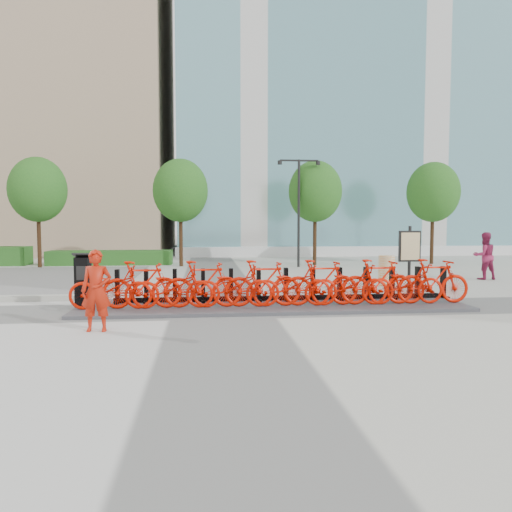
{
  "coord_description": "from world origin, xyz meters",
  "views": [
    {
      "loc": [
        -0.41,
        -11.98,
        2.15
      ],
      "look_at": [
        1.0,
        1.5,
        1.2
      ],
      "focal_mm": 35.0,
      "sensor_mm": 36.0,
      "label": 1
    }
  ],
  "objects": [
    {
      "name": "glass_building",
      "position": [
        14.0,
        26.0,
        12.0
      ],
      "size": [
        32.0,
        16.0,
        24.0
      ],
      "primitive_type": "cube",
      "color": "teal",
      "rests_on": "ground"
    },
    {
      "name": "ground",
      "position": [
        0.0,
        0.0,
        0.0
      ],
      "size": [
        120.0,
        120.0,
        0.0
      ],
      "primitive_type": "plane",
      "color": "#A7A698"
    },
    {
      "name": "bike_4",
      "position": [
        0.28,
        -0.05,
        0.59
      ],
      "size": [
        1.93,
        0.67,
        1.02
      ],
      "primitive_type": "imported",
      "rotation": [
        0.0,
        0.0,
        1.57
      ],
      "color": "red",
      "rests_on": "dock_pad"
    },
    {
      "name": "dock_pad",
      "position": [
        1.3,
        0.3,
        0.04
      ],
      "size": [
        9.6,
        2.4,
        0.08
      ],
      "primitive_type": "cube",
      "color": "#444449",
      "rests_on": "ground"
    },
    {
      "name": "bike_2",
      "position": [
        -1.16,
        -0.05,
        0.59
      ],
      "size": [
        1.93,
        0.67,
        1.02
      ],
      "primitive_type": "imported",
      "rotation": [
        0.0,
        0.0,
        1.57
      ],
      "color": "red",
      "rests_on": "dock_pad"
    },
    {
      "name": "kiosk",
      "position": [
        -3.32,
        0.35,
        0.71
      ],
      "size": [
        0.45,
        0.39,
        1.32
      ],
      "rotation": [
        0.0,
        0.0,
        -0.14
      ],
      "color": "black",
      "rests_on": "dock_pad"
    },
    {
      "name": "worker_red",
      "position": [
        -2.5,
        -2.08,
        0.8
      ],
      "size": [
        0.59,
        0.39,
        1.6
      ],
      "primitive_type": "imported",
      "rotation": [
        0.0,
        0.0,
        -0.02
      ],
      "color": "#B41C0A",
      "rests_on": "ground"
    },
    {
      "name": "bike_6",
      "position": [
        1.72,
        -0.05,
        0.59
      ],
      "size": [
        1.93,
        0.67,
        1.02
      ],
      "primitive_type": "imported",
      "rotation": [
        0.0,
        0.0,
        1.57
      ],
      "color": "red",
      "rests_on": "dock_pad"
    },
    {
      "name": "bike_3",
      "position": [
        -0.44,
        -0.05,
        0.64
      ],
      "size": [
        1.87,
        0.53,
        1.13
      ],
      "primitive_type": "imported",
      "rotation": [
        0.0,
        0.0,
        1.57
      ],
      "color": "red",
      "rests_on": "dock_pad"
    },
    {
      "name": "bike_11",
      "position": [
        5.32,
        -0.05,
        0.64
      ],
      "size": [
        1.87,
        0.53,
        1.13
      ],
      "primitive_type": "imported",
      "rotation": [
        0.0,
        0.0,
        1.57
      ],
      "color": "red",
      "rests_on": "dock_pad"
    },
    {
      "name": "tree_2",
      "position": [
        5.0,
        12.0,
        3.59
      ],
      "size": [
        2.6,
        2.6,
        5.1
      ],
      "color": "#341B11",
      "rests_on": "ground"
    },
    {
      "name": "bike_5",
      "position": [
        1.0,
        -0.05,
        0.64
      ],
      "size": [
        1.87,
        0.53,
        1.13
      ],
      "primitive_type": "imported",
      "rotation": [
        0.0,
        0.0,
        1.57
      ],
      "color": "red",
      "rests_on": "dock_pad"
    },
    {
      "name": "bike_7",
      "position": [
        2.44,
        -0.05,
        0.64
      ],
      "size": [
        1.87,
        0.53,
        1.13
      ],
      "primitive_type": "imported",
      "rotation": [
        0.0,
        0.0,
        1.57
      ],
      "color": "red",
      "rests_on": "dock_pad"
    },
    {
      "name": "bike_8",
      "position": [
        3.16,
        -0.05,
        0.59
      ],
      "size": [
        1.93,
        0.67,
        1.02
      ],
      "primitive_type": "imported",
      "rotation": [
        0.0,
        0.0,
        1.57
      ],
      "color": "red",
      "rests_on": "dock_pad"
    },
    {
      "name": "dock_rail_posts",
      "position": [
        1.72,
        0.77,
        0.51
      ],
      "size": [
        8.74,
        0.5,
        0.85
      ],
      "primitive_type": null,
      "color": "black",
      "rests_on": "dock_pad"
    },
    {
      "name": "pedestrian",
      "position": [
        9.87,
        5.35,
        0.87
      ],
      "size": [
        0.85,
        0.66,
        1.74
      ],
      "primitive_type": "imported",
      "rotation": [
        0.0,
        0.0,
        3.15
      ],
      "color": "#922149",
      "rests_on": "ground"
    },
    {
      "name": "map_sign",
      "position": [
        5.61,
        2.09,
        1.33
      ],
      "size": [
        0.66,
        0.12,
        2.01
      ],
      "rotation": [
        0.0,
        0.0,
        0.02
      ],
      "color": "black",
      "rests_on": "ground"
    },
    {
      "name": "tree_0",
      "position": [
        -8.0,
        12.0,
        3.59
      ],
      "size": [
        2.6,
        2.6,
        5.1
      ],
      "color": "#341B11",
      "rests_on": "ground"
    },
    {
      "name": "bike_9",
      "position": [
        3.88,
        -0.05,
        0.64
      ],
      "size": [
        1.87,
        0.53,
        1.13
      ],
      "primitive_type": "imported",
      "rotation": [
        0.0,
        0.0,
        1.57
      ],
      "color": "red",
      "rests_on": "dock_pad"
    },
    {
      "name": "tree_1",
      "position": [
        -1.5,
        12.0,
        3.59
      ],
      "size": [
        2.6,
        2.6,
        5.1
      ],
      "color": "#341B11",
      "rests_on": "ground"
    },
    {
      "name": "bike_1",
      "position": [
        -1.88,
        -0.05,
        0.64
      ],
      "size": [
        1.87,
        0.53,
        1.13
      ],
      "primitive_type": "imported",
      "rotation": [
        0.0,
        0.0,
        1.57
      ],
      "color": "red",
      "rests_on": "dock_pad"
    },
    {
      "name": "bike_0",
      "position": [
        -2.6,
        -0.05,
        0.59
      ],
      "size": [
        1.93,
        0.67,
        1.02
      ],
      "primitive_type": "imported",
      "rotation": [
        0.0,
        0.0,
        1.57
      ],
      "color": "red",
      "rests_on": "dock_pad"
    },
    {
      "name": "bike_10",
      "position": [
        4.6,
        -0.05,
        0.59
      ],
      "size": [
        1.93,
        0.67,
        1.02
      ],
      "primitive_type": "imported",
      "rotation": [
        0.0,
        0.0,
        1.57
      ],
      "color": "red",
      "rests_on": "dock_pad"
    },
    {
      "name": "tree_3",
      "position": [
        11.0,
        12.0,
        3.59
      ],
      "size": [
        2.6,
        2.6,
        5.1
      ],
      "color": "#341B11",
      "rests_on": "ground"
    },
    {
      "name": "hedge_b",
      "position": [
        -5.0,
        13.2,
        0.35
      ],
      "size": [
        6.0,
        1.2,
        0.7
      ],
      "primitive_type": "cube",
      "color": "#23741C",
      "rests_on": "ground"
    },
    {
      "name": "construction_barrel",
      "position": [
        5.59,
        3.87,
        0.51
      ],
      "size": [
        0.61,
        0.61,
        1.01
      ],
      "primitive_type": "cylinder",
      "rotation": [
        0.0,
        0.0,
        -0.17
      ],
      "color": "orange",
      "rests_on": "ground"
    },
    {
      "name": "streetlamp",
      "position": [
        4.0,
        11.0,
        3.13
      ],
      "size": [
        2.0,
        0.2,
        5.0
      ],
      "color": "black",
      "rests_on": "ground"
    }
  ]
}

